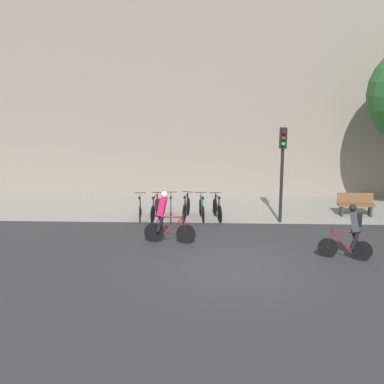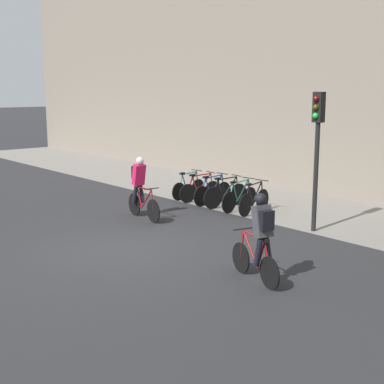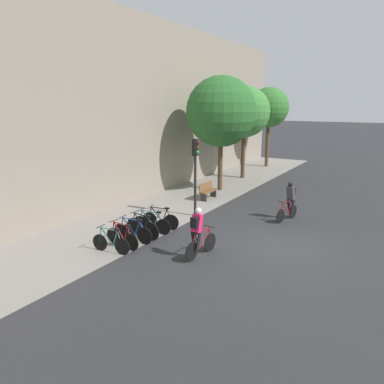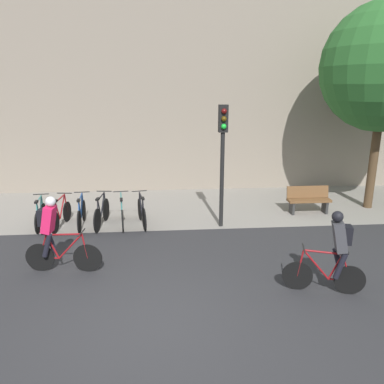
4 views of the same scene
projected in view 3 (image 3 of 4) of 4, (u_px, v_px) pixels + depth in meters
The scene contains 16 objects.
ground at pixel (281, 248), 13.59m from camera, with size 200.00×200.00×0.00m, color #2B2B2D.
kerb_strip at pixel (136, 220), 16.94m from camera, with size 44.00×4.50×0.01m, color gray.
building_facade at pixel (88, 110), 17.09m from camera, with size 44.00×0.60×9.70m, color gray.
cyclist_pink at pixel (198, 231), 12.57m from camera, with size 1.74×0.49×1.77m.
cyclist_grey at pixel (290, 199), 16.75m from camera, with size 1.59×0.60×1.75m.
parked_bike_0 at pixel (111, 242), 13.12m from camera, with size 0.46×1.55×0.94m.
parked_bike_1 at pixel (122, 237), 13.61m from camera, with size 0.46×1.63×0.95m.
parked_bike_2 at pixel (133, 232), 14.11m from camera, with size 0.46×1.72×0.96m.
parked_bike_3 at pixel (143, 227), 14.61m from camera, with size 0.46×1.71×0.98m.
parked_bike_4 at pixel (152, 224), 15.11m from camera, with size 0.46×1.70×0.96m.
parked_bike_5 at pixel (160, 220), 15.61m from camera, with size 0.48×1.63×0.97m.
traffic_light_pole at pixel (195, 163), 16.96m from camera, with size 0.26×0.30×3.58m.
bench at pixel (208, 191), 20.51m from camera, with size 1.41×0.44×0.89m.
street_tree_0 at pixel (221, 112), 21.68m from camera, with size 4.10×4.10×6.72m.
street_tree_1 at pixel (244, 112), 25.46m from camera, with size 3.47×3.47×6.31m.
street_tree_2 at pixel (269, 108), 30.20m from camera, with size 3.21×3.21×6.42m.
Camera 3 is at (-12.62, -3.71, 5.14)m, focal length 35.00 mm.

